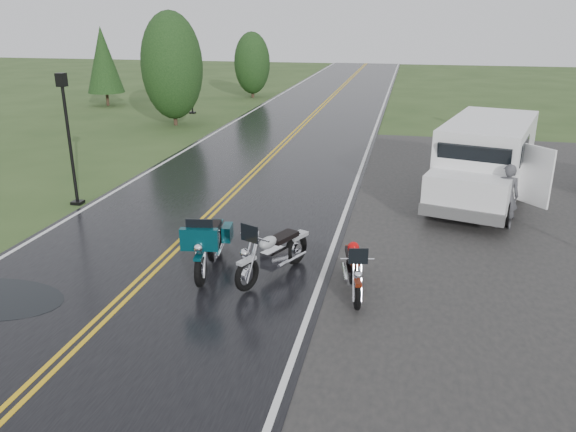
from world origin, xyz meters
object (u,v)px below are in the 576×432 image
object	(u,v)px
motorcycle_teal	(200,257)
lamp_post_far_left	(191,79)
motorcycle_silver	(247,262)
motorcycle_red	(358,283)
van_white	(436,173)
lamp_post_near_left	(69,140)
person_at_van	(506,197)

from	to	relation	value
motorcycle_teal	lamp_post_far_left	size ratio (longest dim) A/B	0.63
motorcycle_silver	motorcycle_red	bearing A→B (deg)	17.32
van_white	lamp_post_near_left	world-z (taller)	lamp_post_near_left
van_white	person_at_van	distance (m)	1.99
lamp_post_far_left	lamp_post_near_left	bearing A→B (deg)	-80.66
van_white	lamp_post_near_left	xyz separation A→B (m)	(-10.62, -1.20, 0.72)
motorcycle_silver	person_at_van	size ratio (longest dim) A/B	1.34
motorcycle_silver	person_at_van	xyz separation A→B (m)	(5.72, 5.07, 0.19)
motorcycle_teal	person_at_van	size ratio (longest dim) A/B	1.40
lamp_post_near_left	motorcycle_teal	bearing A→B (deg)	-38.71
lamp_post_near_left	van_white	bearing A→B (deg)	6.43
motorcycle_red	van_white	world-z (taller)	van_white
person_at_van	motorcycle_red	bearing A→B (deg)	62.01
motorcycle_silver	lamp_post_near_left	distance (m)	8.23
lamp_post_near_left	motorcycle_red	bearing A→B (deg)	-28.31
person_at_van	lamp_post_near_left	bearing A→B (deg)	6.87
motorcycle_teal	motorcycle_silver	size ratio (longest dim) A/B	1.05
motorcycle_red	motorcycle_teal	world-z (taller)	motorcycle_teal
person_at_van	lamp_post_far_left	size ratio (longest dim) A/B	0.45
motorcycle_teal	lamp_post_far_left	world-z (taller)	lamp_post_far_left
van_white	motorcycle_silver	bearing A→B (deg)	-108.58
motorcycle_teal	van_white	bearing A→B (deg)	41.30
motorcycle_red	motorcycle_teal	distance (m)	3.32
person_at_van	lamp_post_far_left	xyz separation A→B (m)	(-15.19, 16.18, 1.09)
motorcycle_teal	lamp_post_near_left	distance (m)	7.43
person_at_van	lamp_post_near_left	distance (m)	12.50
lamp_post_far_left	motorcycle_teal	bearing A→B (deg)	-68.31
motorcycle_silver	van_white	xyz separation A→B (m)	(3.89, 5.76, 0.56)
person_at_van	lamp_post_far_left	world-z (taller)	lamp_post_far_left
motorcycle_red	lamp_post_far_left	bearing A→B (deg)	107.52
person_at_van	lamp_post_near_left	world-z (taller)	lamp_post_near_left
motorcycle_red	person_at_van	bearing A→B (deg)	46.37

